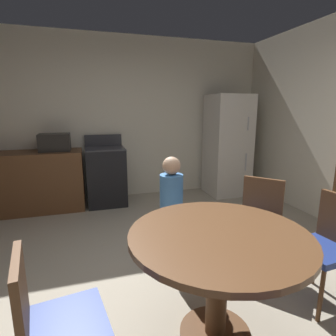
{
  "coord_description": "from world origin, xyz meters",
  "views": [
    {
      "loc": [
        -0.52,
        -1.89,
        1.52
      ],
      "look_at": [
        0.28,
        0.73,
        0.92
      ],
      "focal_mm": 29.08,
      "sensor_mm": 36.0,
      "label": 1
    }
  ],
  "objects_px": {
    "chair_west": "(51,321)",
    "oven_range": "(106,175)",
    "refrigerator": "(227,145)",
    "microwave": "(55,142)",
    "chair_northeast": "(258,218)",
    "chair_east": "(328,242)",
    "person_child": "(171,209)",
    "dining_table": "(218,256)"
  },
  "relations": [
    {
      "from": "chair_west",
      "to": "person_child",
      "type": "distance_m",
      "value": 1.45
    },
    {
      "from": "microwave",
      "to": "person_child",
      "type": "distance_m",
      "value": 2.38
    },
    {
      "from": "oven_range",
      "to": "microwave",
      "type": "height_order",
      "value": "microwave"
    },
    {
      "from": "chair_west",
      "to": "person_child",
      "type": "relative_size",
      "value": 0.8
    },
    {
      "from": "oven_range",
      "to": "microwave",
      "type": "distance_m",
      "value": 0.92
    },
    {
      "from": "microwave",
      "to": "dining_table",
      "type": "height_order",
      "value": "microwave"
    },
    {
      "from": "chair_northeast",
      "to": "chair_west",
      "type": "bearing_deg",
      "value": -15.74
    },
    {
      "from": "oven_range",
      "to": "chair_east",
      "type": "bearing_deg",
      "value": -62.39
    },
    {
      "from": "chair_west",
      "to": "chair_east",
      "type": "xyz_separation_m",
      "value": [
        1.99,
        0.24,
        0.0
      ]
    },
    {
      "from": "refrigerator",
      "to": "chair_northeast",
      "type": "distance_m",
      "value": 2.43
    },
    {
      "from": "oven_range",
      "to": "person_child",
      "type": "relative_size",
      "value": 1.01
    },
    {
      "from": "chair_west",
      "to": "chair_east",
      "type": "height_order",
      "value": "same"
    },
    {
      "from": "person_child",
      "to": "dining_table",
      "type": "bearing_deg",
      "value": 0.0
    },
    {
      "from": "microwave",
      "to": "chair_northeast",
      "type": "bearing_deg",
      "value": -49.09
    },
    {
      "from": "chair_northeast",
      "to": "chair_east",
      "type": "xyz_separation_m",
      "value": [
        0.24,
        -0.57,
        0.0
      ]
    },
    {
      "from": "chair_northeast",
      "to": "microwave",
      "type": "bearing_deg",
      "value": -89.71
    },
    {
      "from": "microwave",
      "to": "chair_northeast",
      "type": "height_order",
      "value": "microwave"
    },
    {
      "from": "microwave",
      "to": "dining_table",
      "type": "bearing_deg",
      "value": -67.49
    },
    {
      "from": "oven_range",
      "to": "chair_east",
      "type": "xyz_separation_m",
      "value": [
        1.49,
        -2.86,
        0.03
      ]
    },
    {
      "from": "refrigerator",
      "to": "person_child",
      "type": "xyz_separation_m",
      "value": [
        -1.67,
        -1.96,
        -0.3
      ]
    },
    {
      "from": "person_child",
      "to": "chair_east",
      "type": "bearing_deg",
      "value": 49.08
    },
    {
      "from": "microwave",
      "to": "chair_northeast",
      "type": "distance_m",
      "value": 3.07
    },
    {
      "from": "refrigerator",
      "to": "chair_west",
      "type": "xyz_separation_m",
      "value": [
        -2.63,
        -3.05,
        -0.38
      ]
    },
    {
      "from": "chair_west",
      "to": "person_child",
      "type": "xyz_separation_m",
      "value": [
        0.97,
        1.08,
        0.08
      ]
    },
    {
      "from": "microwave",
      "to": "chair_northeast",
      "type": "xyz_separation_m",
      "value": [
        1.98,
        -2.28,
        -0.53
      ]
    },
    {
      "from": "dining_table",
      "to": "chair_northeast",
      "type": "xyz_separation_m",
      "value": [
        0.76,
        0.65,
        -0.1
      ]
    },
    {
      "from": "microwave",
      "to": "oven_range",
      "type": "bearing_deg",
      "value": 0.29
    },
    {
      "from": "microwave",
      "to": "chair_east",
      "type": "bearing_deg",
      "value": -52.15
    },
    {
      "from": "refrigerator",
      "to": "chair_east",
      "type": "height_order",
      "value": "refrigerator"
    },
    {
      "from": "chair_west",
      "to": "refrigerator",
      "type": "bearing_deg",
      "value": 40.03
    },
    {
      "from": "chair_east",
      "to": "person_child",
      "type": "height_order",
      "value": "person_child"
    },
    {
      "from": "oven_range",
      "to": "refrigerator",
      "type": "relative_size",
      "value": 0.62
    },
    {
      "from": "microwave",
      "to": "person_child",
      "type": "bearing_deg",
      "value": -59.34
    },
    {
      "from": "chair_northeast",
      "to": "chair_east",
      "type": "distance_m",
      "value": 0.62
    },
    {
      "from": "oven_range",
      "to": "dining_table",
      "type": "xyz_separation_m",
      "value": [
        0.49,
        -2.94,
        0.13
      ]
    },
    {
      "from": "chair_west",
      "to": "oven_range",
      "type": "bearing_deg",
      "value": 71.76
    },
    {
      "from": "oven_range",
      "to": "chair_northeast",
      "type": "xyz_separation_m",
      "value": [
        1.26,
        -2.29,
        0.03
      ]
    },
    {
      "from": "chair_east",
      "to": "person_child",
      "type": "relative_size",
      "value": 0.8
    },
    {
      "from": "refrigerator",
      "to": "microwave",
      "type": "bearing_deg",
      "value": 179.0
    },
    {
      "from": "chair_east",
      "to": "chair_west",
      "type": "bearing_deg",
      "value": 2.18
    },
    {
      "from": "chair_northeast",
      "to": "chair_west",
      "type": "relative_size",
      "value": 1.0
    },
    {
      "from": "oven_range",
      "to": "chair_west",
      "type": "xyz_separation_m",
      "value": [
        -0.5,
        -3.1,
        0.03
      ]
    }
  ]
}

